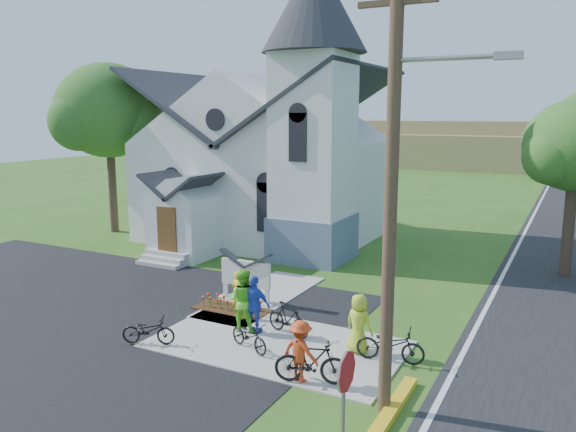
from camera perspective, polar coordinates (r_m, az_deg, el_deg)
The scene contains 21 objects.
ground at distance 16.66m, azimuth -6.63°, elevation -12.55°, with size 120.00×120.00×0.00m, color #2E5C1A.
parking_lot at distance 20.05m, azimuth -27.10°, elevation -9.60°, with size 20.00×16.00×0.02m, color black.
sidewalk at distance 16.32m, azimuth -1.14°, elevation -12.89°, with size 7.00×4.00×0.05m, color #A29E92.
church at distance 28.88m, azimuth -1.90°, elevation 7.94°, with size 12.35×12.00×13.00m.
church_sign at distance 19.46m, azimuth -4.32°, elevation -5.90°, with size 2.20×0.40×1.70m.
flower_bed at distance 19.05m, azimuth -5.73°, elevation -9.42°, with size 2.60×1.10×0.07m, color #35210E.
utility_pole at distance 11.68m, azimuth 10.80°, elevation 4.96°, with size 3.45×0.28×10.00m.
stop_sign at distance 10.20m, azimuth 5.85°, elevation -17.05°, with size 0.11×0.76×2.48m.
tree_lot_corner at distance 32.08m, azimuth -17.80°, elevation 10.12°, with size 5.60×5.60×9.15m.
tree_road_near at distance 24.67m, azimuth 27.22°, elevation 6.30°, with size 4.00×4.00×7.05m.
distant_hills at distance 69.31m, azimuth 23.23°, elevation 5.98°, with size 61.00×10.00×5.60m.
cyclist_0 at distance 18.00m, azimuth -4.99°, elevation -7.94°, with size 0.57×0.37×1.55m, color yellow.
bike_0 at distance 16.60m, azimuth -14.00°, elevation -11.21°, with size 0.53×1.52×0.80m, color black.
cyclist_1 at distance 16.97m, azimuth -4.59°, elevation -8.49°, with size 0.92×0.71×1.88m, color #5BD928.
bike_1 at distance 16.72m, azimuth 0.03°, elevation -10.44°, with size 0.45×1.59×0.96m, color black.
cyclist_2 at distance 16.76m, azimuth -3.40°, elevation -8.98°, with size 1.02×0.42×1.73m, color blue.
bike_2 at distance 15.80m, azimuth -3.95°, elevation -12.06°, with size 0.53×1.52×0.80m, color black.
cyclist_3 at distance 13.95m, azimuth 1.28°, elevation -13.54°, with size 0.99×0.57×1.53m, color red.
bike_3 at distance 13.92m, azimuth 2.40°, elevation -14.59°, with size 0.51×1.81×1.09m, color black.
cyclist_4 at distance 15.58m, azimuth 7.20°, elevation -10.78°, with size 0.80×0.52×1.64m, color #B0D027.
bike_4 at distance 15.26m, azimuth 10.35°, elevation -12.74°, with size 0.63×1.79×0.94m, color black.
Camera 1 is at (8.72, -12.64, 6.47)m, focal length 35.00 mm.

